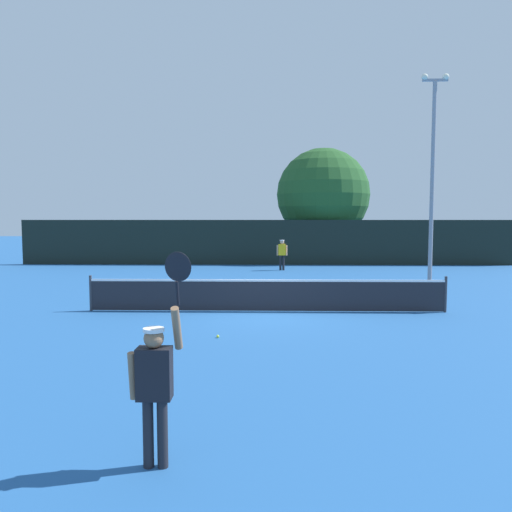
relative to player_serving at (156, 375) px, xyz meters
name	(u,v)px	position (x,y,z in m)	size (l,w,h in m)	color
ground_plane	(267,311)	(1.22, 9.08, -1.04)	(120.00, 120.00, 0.00)	#235693
tennis_net	(267,294)	(1.22, 9.08, -0.53)	(10.66, 0.08, 1.07)	#232328
perimeter_fence	(267,242)	(1.22, 23.64, 0.30)	(29.55, 0.12, 2.68)	black
player_serving	(156,375)	(0.00, 0.00, 0.00)	(0.67, 0.38, 2.41)	black
player_receiving	(282,252)	(2.02, 20.59, -0.05)	(0.57, 0.24, 1.62)	yellow
tennis_ball	(218,336)	(0.08, 5.85, -1.01)	(0.07, 0.07, 0.07)	#CCE033
light_pole	(433,166)	(8.46, 16.33, 4.03)	(1.18, 0.28, 9.00)	gray
large_tree	(323,195)	(4.88, 26.72, 3.26)	(6.04, 6.04, 7.34)	brown
parked_car_near	(155,245)	(-7.06, 30.19, -0.27)	(2.04, 4.26, 1.69)	black
parked_car_mid	(293,245)	(3.11, 30.47, -0.27)	(2.38, 4.39, 1.69)	red
parked_car_far	(361,246)	(8.05, 29.97, -0.27)	(2.16, 4.31, 1.69)	black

